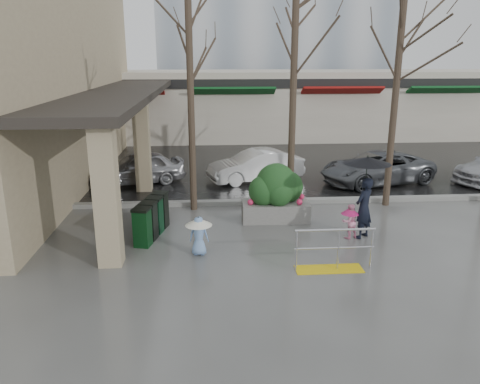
{
  "coord_description": "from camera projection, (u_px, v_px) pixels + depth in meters",
  "views": [
    {
      "loc": [
        -1.54,
        -11.16,
        4.88
      ],
      "look_at": [
        -0.66,
        1.06,
        1.3
      ],
      "focal_mm": 35.0,
      "sensor_mm": 36.0,
      "label": 1
    }
  ],
  "objects": [
    {
      "name": "pillar_back",
      "position": [
        142.0,
        144.0,
        17.14
      ],
      "size": [
        0.55,
        0.55,
        3.5
      ],
      "primitive_type": "cube",
      "color": "tan",
      "rests_on": "ground"
    },
    {
      "name": "woman",
      "position": [
        365.0,
        189.0,
        12.69
      ],
      "size": [
        1.27,
        1.27,
        2.33
      ],
      "rotation": [
        0.0,
        0.0,
        3.85
      ],
      "color": "black",
      "rests_on": "ground"
    },
    {
      "name": "planter",
      "position": [
        276.0,
        193.0,
        14.27
      ],
      "size": [
        2.06,
        1.2,
        1.78
      ],
      "rotation": [
        0.0,
        0.0,
        -0.03
      ],
      "color": "slate",
      "rests_on": "ground"
    },
    {
      "name": "canopy_slab",
      "position": [
        123.0,
        89.0,
        18.47
      ],
      "size": [
        2.8,
        18.0,
        0.25
      ],
      "primitive_type": "cube",
      "color": "#2D2823",
      "rests_on": "pillar_front"
    },
    {
      "name": "tree_mideast",
      "position": [
        399.0,
        56.0,
        14.56
      ],
      "size": [
        3.2,
        3.2,
        6.5
      ],
      "color": "#382B21",
      "rests_on": "ground"
    },
    {
      "name": "storefront_row",
      "position": [
        263.0,
        104.0,
        28.93
      ],
      "size": [
        34.0,
        6.74,
        4.0
      ],
      "color": "beige",
      "rests_on": "ground"
    },
    {
      "name": "handrail",
      "position": [
        332.0,
        255.0,
        11.0
      ],
      "size": [
        1.9,
        0.5,
        1.03
      ],
      "color": "yellow",
      "rests_on": "ground"
    },
    {
      "name": "near_building",
      "position": [
        12.0,
        79.0,
        18.07
      ],
      "size": [
        6.0,
        18.0,
        8.0
      ],
      "primitive_type": "cube",
      "color": "tan",
      "rests_on": "ground"
    },
    {
      "name": "tree_west",
      "position": [
        189.0,
        49.0,
        14.04
      ],
      "size": [
        3.2,
        3.2,
        6.8
      ],
      "color": "#382B21",
      "rests_on": "ground"
    },
    {
      "name": "child_pink",
      "position": [
        350.0,
        219.0,
        12.87
      ],
      "size": [
        0.57,
        0.51,
        0.98
      ],
      "rotation": [
        0.0,
        0.0,
        3.48
      ],
      "color": "#FA99BE",
      "rests_on": "ground"
    },
    {
      "name": "ground",
      "position": [
        268.0,
        251.0,
        12.16
      ],
      "size": [
        120.0,
        120.0,
        0.0
      ],
      "primitive_type": "plane",
      "color": "#51514F",
      "rests_on": "ground"
    },
    {
      "name": "car_a",
      "position": [
        137.0,
        168.0,
        18.4
      ],
      "size": [
        3.97,
        2.53,
        1.26
      ],
      "primitive_type": "imported",
      "rotation": [
        0.0,
        0.0,
        -1.26
      ],
      "color": "#A3A2A7",
      "rests_on": "ground"
    },
    {
      "name": "car_b",
      "position": [
        256.0,
        166.0,
        18.76
      ],
      "size": [
        4.05,
        2.41,
        1.26
      ],
      "primitive_type": "imported",
      "rotation": [
        0.0,
        0.0,
        -1.27
      ],
      "color": "silver",
      "rests_on": "ground"
    },
    {
      "name": "car_c",
      "position": [
        377.0,
        168.0,
        18.46
      ],
      "size": [
        4.94,
        3.29,
        1.26
      ],
      "primitive_type": "imported",
      "rotation": [
        0.0,
        0.0,
        -1.28
      ],
      "color": "#595D61",
      "rests_on": "ground"
    },
    {
      "name": "news_boxes",
      "position": [
        152.0,
        218.0,
        13.04
      ],
      "size": [
        0.85,
        1.95,
        1.06
      ],
      "rotation": [
        0.0,
        0.0,
        -0.23
      ],
      "color": "#0C3917",
      "rests_on": "ground"
    },
    {
      "name": "child_blue",
      "position": [
        199.0,
        231.0,
        11.77
      ],
      "size": [
        0.69,
        0.69,
        1.02
      ],
      "rotation": [
        0.0,
        0.0,
        3.02
      ],
      "color": "#7DA5DF",
      "rests_on": "ground"
    },
    {
      "name": "tree_midwest",
      "position": [
        295.0,
        44.0,
        14.22
      ],
      "size": [
        3.2,
        3.2,
        7.0
      ],
      "color": "#382B21",
      "rests_on": "ground"
    },
    {
      "name": "street_asphalt",
      "position": [
        228.0,
        127.0,
        33.22
      ],
      "size": [
        120.0,
        36.0,
        0.01
      ],
      "primitive_type": "cube",
      "color": "black",
      "rests_on": "ground"
    },
    {
      "name": "pillar_front",
      "position": [
        107.0,
        195.0,
        10.92
      ],
      "size": [
        0.55,
        0.55,
        3.5
      ],
      "primitive_type": "cube",
      "color": "tan",
      "rests_on": "ground"
    },
    {
      "name": "curb",
      "position": [
        253.0,
        202.0,
        15.97
      ],
      "size": [
        120.0,
        0.3,
        0.15
      ],
      "primitive_type": "cube",
      "color": "gray",
      "rests_on": "ground"
    }
  ]
}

